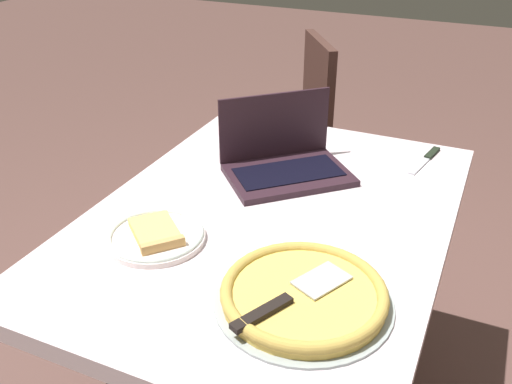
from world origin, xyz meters
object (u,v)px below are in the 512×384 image
at_px(laptop, 284,159).
at_px(pizza_tray, 304,295).
at_px(table_knife, 427,158).
at_px(chair_near, 294,134).
at_px(pizza_plate, 156,235).
at_px(dining_table, 271,243).

height_order(laptop, pizza_tray, laptop).
height_order(laptop, table_knife, laptop).
relative_size(laptop, table_knife, 1.93).
bearing_deg(chair_near, table_knife, 48.05).
distance_m(pizza_plate, chair_near, 1.30).
height_order(dining_table, pizza_tray, pizza_tray).
bearing_deg(dining_table, pizza_tray, 32.96).
relative_size(dining_table, pizza_tray, 3.32).
distance_m(dining_table, laptop, 0.26).
height_order(pizza_plate, table_knife, pizza_plate).
xyz_separation_m(pizza_tray, table_knife, (-0.77, 0.11, -0.02)).
bearing_deg(chair_near, laptop, 18.34).
height_order(pizza_plate, pizza_tray, pizza_tray).
xyz_separation_m(laptop, pizza_plate, (0.44, -0.14, -0.03)).
xyz_separation_m(dining_table, pizza_plate, (0.23, -0.19, 0.11)).
bearing_deg(pizza_plate, dining_table, 139.23).
bearing_deg(table_knife, laptop, -54.31).
relative_size(dining_table, laptop, 2.97).
bearing_deg(laptop, pizza_plate, -17.87).
distance_m(dining_table, pizza_plate, 0.32).
height_order(dining_table, pizza_plate, pizza_plate).
bearing_deg(pizza_tray, chair_near, -158.80).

